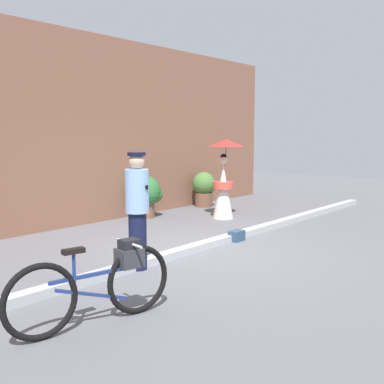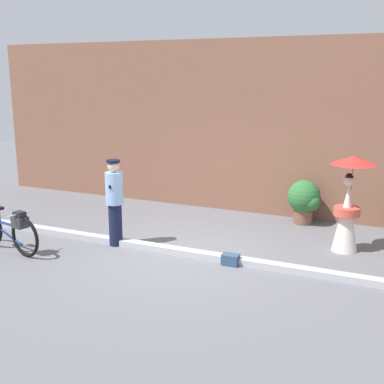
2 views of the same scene
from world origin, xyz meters
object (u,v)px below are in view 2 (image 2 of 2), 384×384
object	(u,v)px
person_officer	(115,200)
potted_plant_small	(305,199)
person_with_parasol	(348,203)
backpack_on_pavement	(230,259)
bicycle_near_officer	(9,229)

from	to	relation	value
person_officer	potted_plant_small	distance (m)	4.28
person_with_parasol	backpack_on_pavement	xyz separation A→B (m)	(-1.75, -1.57, -0.83)
person_officer	potted_plant_small	world-z (taller)	person_officer
person_officer	person_with_parasol	size ratio (longest dim) A/B	0.93
bicycle_near_officer	potted_plant_small	xyz separation A→B (m)	(4.70, 4.09, 0.12)
potted_plant_small	backpack_on_pavement	size ratio (longest dim) A/B	3.37
backpack_on_pavement	person_with_parasol	bearing A→B (deg)	41.98
potted_plant_small	backpack_on_pavement	xyz separation A→B (m)	(-0.66, -3.03, -0.46)
potted_plant_small	person_officer	bearing A→B (deg)	-136.25
bicycle_near_officer	backpack_on_pavement	world-z (taller)	bicycle_near_officer
person_officer	bicycle_near_officer	bearing A→B (deg)	-144.85
bicycle_near_officer	potted_plant_small	distance (m)	6.24
bicycle_near_officer	person_with_parasol	bearing A→B (deg)	24.50
person_officer	person_with_parasol	xyz separation A→B (m)	(4.17, 1.50, 0.02)
person_officer	potted_plant_small	size ratio (longest dim) A/B	1.71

